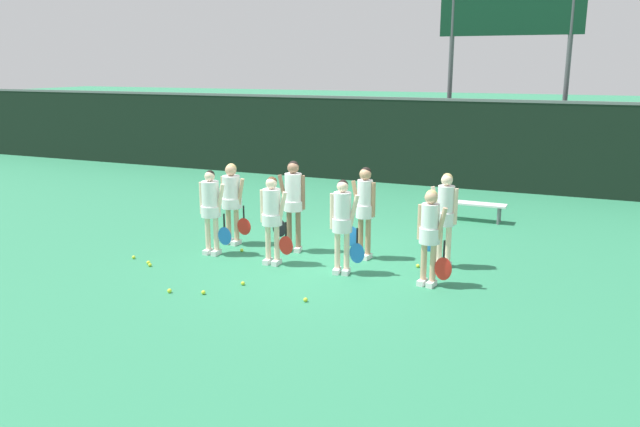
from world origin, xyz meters
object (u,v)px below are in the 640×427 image
at_px(player_0, 211,206).
at_px(tennis_ball_8, 418,266).
at_px(bench_courtside, 470,205).
at_px(player_2, 343,220).
at_px(tennis_ball_3, 134,257).
at_px(tennis_ball_1, 148,263).
at_px(tennis_ball_5, 242,250).
at_px(tennis_ball_7, 169,291).
at_px(player_3, 430,230).
at_px(tennis_ball_6, 203,292).
at_px(tennis_ball_2, 150,265).
at_px(tennis_ball_4, 306,300).
at_px(scoreboard, 510,24).
at_px(player_4, 232,196).
at_px(tennis_ball_0, 243,283).
at_px(player_5, 293,198).
at_px(player_7, 445,213).
at_px(player_6, 364,205).
at_px(player_1, 272,213).

distance_m(player_0, tennis_ball_8, 4.03).
distance_m(bench_courtside, player_2, 4.93).
bearing_deg(tennis_ball_3, tennis_ball_1, -19.24).
relative_size(tennis_ball_5, tennis_ball_7, 0.93).
xyz_separation_m(player_3, tennis_ball_6, (-3.20, -1.80, -0.91)).
relative_size(tennis_ball_1, tennis_ball_7, 0.99).
relative_size(tennis_ball_2, tennis_ball_4, 0.97).
distance_m(scoreboard, tennis_ball_5, 11.12).
bearing_deg(tennis_ball_8, player_4, 179.27).
distance_m(tennis_ball_5, tennis_ball_7, 2.41).
distance_m(player_4, tennis_ball_0, 2.67).
height_order(player_5, tennis_ball_2, player_5).
bearing_deg(tennis_ball_2, tennis_ball_0, -5.74).
bearing_deg(tennis_ball_4, bench_courtside, 76.79).
relative_size(tennis_ball_4, tennis_ball_7, 0.97).
xyz_separation_m(tennis_ball_0, tennis_ball_3, (-2.61, 0.46, 0.00)).
relative_size(tennis_ball_0, tennis_ball_5, 0.99).
distance_m(player_4, tennis_ball_1, 2.14).
xyz_separation_m(tennis_ball_0, tennis_ball_2, (-2.04, 0.21, 0.00)).
bearing_deg(tennis_ball_4, player_2, 88.22).
bearing_deg(player_2, player_7, 27.01).
bearing_deg(tennis_ball_5, player_3, -6.94).
xyz_separation_m(player_3, tennis_ball_7, (-3.74, -1.95, -0.91)).
xyz_separation_m(player_4, tennis_ball_2, (-0.65, -1.86, -0.96)).
relative_size(tennis_ball_0, tennis_ball_2, 0.97).
bearing_deg(player_3, tennis_ball_2, -159.19).
bearing_deg(player_6, player_5, -167.30).
distance_m(tennis_ball_0, tennis_ball_3, 2.65).
height_order(player_5, player_7, player_5).
bearing_deg(player_6, tennis_ball_8, -0.31).
xyz_separation_m(player_1, player_7, (2.91, 1.03, 0.05)).
xyz_separation_m(player_0, player_1, (1.35, -0.10, -0.00)).
bearing_deg(player_1, player_7, 18.88).
height_order(scoreboard, player_1, scoreboard).
bearing_deg(player_3, tennis_ball_1, -160.47).
relative_size(player_1, tennis_ball_6, 24.26).
bearing_deg(tennis_ball_3, tennis_ball_6, -25.67).
xyz_separation_m(player_2, tennis_ball_3, (-3.91, -0.74, -0.94)).
height_order(scoreboard, tennis_ball_6, scoreboard).
bearing_deg(player_4, player_7, 8.43).
bearing_deg(player_0, tennis_ball_7, -78.88).
bearing_deg(player_5, player_2, -42.63).
bearing_deg(player_6, tennis_ball_7, -118.95).
height_order(player_2, player_4, player_2).
relative_size(tennis_ball_0, tennis_ball_4, 0.94).
relative_size(player_0, player_1, 1.01).
bearing_deg(tennis_ball_2, tennis_ball_3, 155.76).
bearing_deg(bench_courtside, player_7, -86.79).
bearing_deg(scoreboard, player_1, -106.08).
bearing_deg(tennis_ball_1, tennis_ball_6, -27.26).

